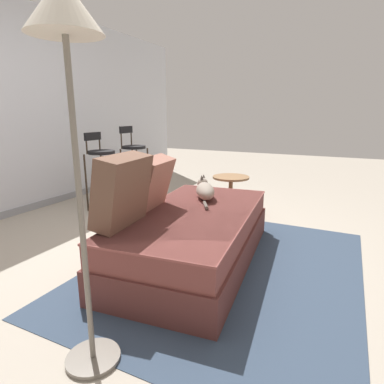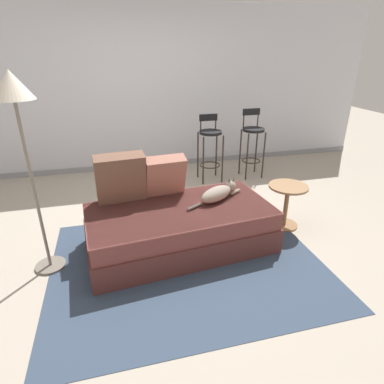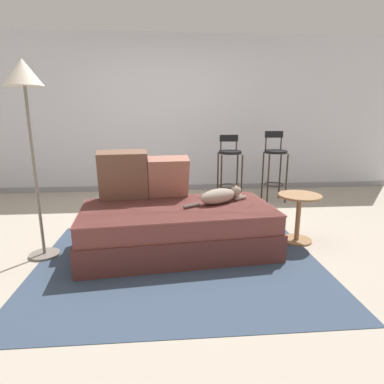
{
  "view_description": "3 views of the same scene",
  "coord_description": "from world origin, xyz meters",
  "views": [
    {
      "loc": [
        -2.34,
        -1.51,
        1.25
      ],
      "look_at": [
        0.15,
        -0.3,
        0.57
      ],
      "focal_mm": 30.0,
      "sensor_mm": 36.0,
      "label": 1
    },
    {
      "loc": [
        -0.6,
        -3.21,
        1.92
      ],
      "look_at": [
        0.15,
        -0.3,
        0.57
      ],
      "focal_mm": 30.0,
      "sensor_mm": 36.0,
      "label": 2
    },
    {
      "loc": [
        -0.11,
        -3.39,
        1.34
      ],
      "look_at": [
        0.15,
        -0.3,
        0.57
      ],
      "focal_mm": 30.0,
      "sensor_mm": 36.0,
      "label": 3
    }
  ],
  "objects": [
    {
      "name": "throw_pillow_middle",
      "position": [
        -0.08,
        -0.04,
        0.68
      ],
      "size": [
        0.45,
        0.31,
        0.45
      ],
      "color": "#936051",
      "rests_on": "couch"
    },
    {
      "name": "wall_baseboard_trim",
      "position": [
        0.0,
        2.2,
        0.04
      ],
      "size": [
        8.0,
        0.02,
        0.09
      ],
      "primitive_type": "cube",
      "color": "gray",
      "rests_on": "ground"
    },
    {
      "name": "cat",
      "position": [
        0.44,
        -0.3,
        0.53
      ],
      "size": [
        0.69,
        0.4,
        0.19
      ],
      "color": "gray",
      "rests_on": "couch"
    },
    {
      "name": "bar_stool_by_doorway",
      "position": [
        1.56,
        1.35,
        0.63
      ],
      "size": [
        0.34,
        0.34,
        1.07
      ],
      "color": "#2D2319",
      "rests_on": "ground"
    },
    {
      "name": "ground_plane",
      "position": [
        0.0,
        0.0,
        0.0
      ],
      "size": [
        16.0,
        16.0,
        0.0
      ],
      "primitive_type": "plane",
      "color": "#A89E8E",
      "rests_on": "ground"
    },
    {
      "name": "wall_back_panel",
      "position": [
        0.0,
        2.25,
        1.3
      ],
      "size": [
        8.0,
        0.1,
        2.6
      ],
      "primitive_type": "cube",
      "color": "silver",
      "rests_on": "ground"
    },
    {
      "name": "couch",
      "position": [
        0.0,
        -0.4,
        0.23
      ],
      "size": [
        1.95,
        1.12,
        0.45
      ],
      "color": "brown",
      "rests_on": "ground"
    },
    {
      "name": "floor_lamp",
      "position": [
        -1.29,
        -0.43,
        1.51
      ],
      "size": [
        0.32,
        0.32,
        1.78
      ],
      "color": "slate",
      "rests_on": "ground"
    },
    {
      "name": "side_table",
      "position": [
        1.28,
        -0.27,
        0.34
      ],
      "size": [
        0.44,
        0.44,
        0.51
      ],
      "color": "olive",
      "rests_on": "ground"
    },
    {
      "name": "throw_pillow_corner",
      "position": [
        -0.55,
        -0.08,
        0.71
      ],
      "size": [
        0.52,
        0.31,
        0.52
      ],
      "color": "brown",
      "rests_on": "couch"
    },
    {
      "name": "bar_stool_near_window",
      "position": [
        0.86,
        1.35,
        0.61
      ],
      "size": [
        0.34,
        0.34,
        1.02
      ],
      "color": "#2D2319",
      "rests_on": "ground"
    },
    {
      "name": "area_rug",
      "position": [
        0.0,
        -0.7,
        0.0
      ],
      "size": [
        2.57,
        2.04,
        0.01
      ],
      "primitive_type": "cube",
      "color": "#334256",
      "rests_on": "ground"
    }
  ]
}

